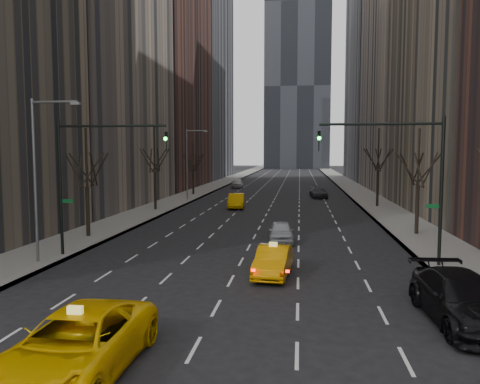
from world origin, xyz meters
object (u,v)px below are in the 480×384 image
(taxi_sedan, at_px, (273,261))
(parked_suv_black, at_px, (462,299))
(silver_sedan_ahead, at_px, (281,232))
(taxi_suv, at_px, (76,345))

(taxi_sedan, distance_m, parked_suv_black, 9.22)
(silver_sedan_ahead, bearing_deg, taxi_suv, -107.44)
(taxi_sedan, bearing_deg, silver_sedan_ahead, 94.23)
(taxi_suv, xyz_separation_m, parked_suv_black, (12.06, 5.64, 0.01))
(taxi_suv, bearing_deg, taxi_sedan, 67.86)
(taxi_suv, relative_size, taxi_sedan, 1.42)
(parked_suv_black, bearing_deg, taxi_suv, -158.32)
(taxi_suv, height_order, taxi_sedan, taxi_suv)
(taxi_sedan, distance_m, silver_sedan_ahead, 8.95)
(taxi_suv, height_order, silver_sedan_ahead, taxi_suv)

